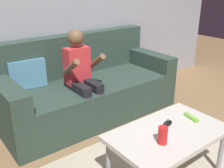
# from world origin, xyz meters

# --- Properties ---
(couch) EXTENTS (1.92, 0.80, 0.86)m
(couch) POSITION_xyz_m (-0.06, 1.39, 0.30)
(couch) COLOR #2D4238
(couch) RESTS_ON ground
(person_seated_on_couch) EXTENTS (0.34, 0.42, 0.99)m
(person_seated_on_couch) POSITION_xyz_m (-0.21, 1.20, 0.56)
(person_seated_on_couch) COLOR black
(person_seated_on_couch) RESTS_ON ground
(coffee_table) EXTENTS (0.88, 0.53, 0.41)m
(coffee_table) POSITION_xyz_m (-0.15, 0.13, 0.37)
(coffee_table) COLOR beige
(coffee_table) RESTS_ON ground
(game_remote_lime_near_edge) EXTENTS (0.07, 0.14, 0.03)m
(game_remote_lime_near_edge) POSITION_xyz_m (0.14, 0.15, 0.42)
(game_remote_lime_near_edge) COLOR #72C638
(game_remote_lime_near_edge) RESTS_ON coffee_table
(nunchuk_black) EXTENTS (0.09, 0.05, 0.05)m
(nunchuk_black) POSITION_xyz_m (-0.09, 0.19, 0.43)
(nunchuk_black) COLOR black
(nunchuk_black) RESTS_ON coffee_table
(soda_can) EXTENTS (0.07, 0.07, 0.12)m
(soda_can) POSITION_xyz_m (-0.29, 0.06, 0.47)
(soda_can) COLOR red
(soda_can) RESTS_ON coffee_table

